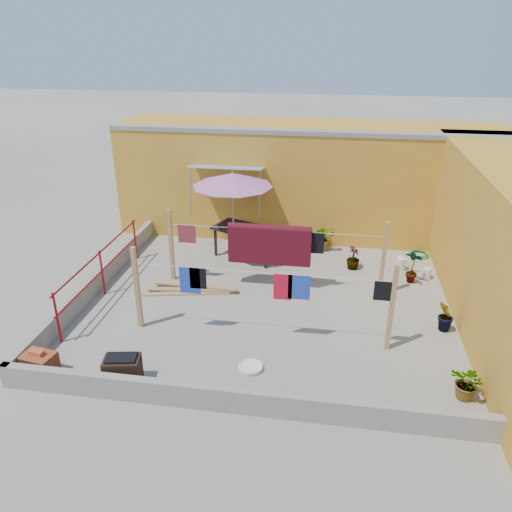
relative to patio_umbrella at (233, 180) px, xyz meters
name	(u,v)px	position (x,y,z in m)	size (l,w,h in m)	color
ground	(269,303)	(1.24, -2.14, -2.20)	(80.00, 80.00, 0.00)	#9E998E
wall_back	(308,179)	(1.74, 2.55, -0.59)	(11.00, 3.27, 3.21)	#BD7A29
parapet_front	(239,400)	(1.24, -5.72, -1.98)	(8.30, 0.16, 0.44)	gray
parapet_left	(99,281)	(-2.84, -2.14, -1.98)	(0.16, 7.30, 0.44)	gray
red_railing	(101,266)	(-2.61, -2.34, -1.48)	(0.05, 4.20, 1.10)	maroon
clothesline_rig	(269,250)	(1.14, -1.57, -1.15)	(5.09, 2.35, 1.80)	tan
patio_umbrella	(233,180)	(0.00, 0.00, 0.00)	(2.50, 2.50, 2.45)	gray
outdoor_table	(247,231)	(0.31, 0.25, -1.45)	(1.98, 1.48, 0.83)	black
brick_stack	(39,364)	(-2.46, -5.34, -1.99)	(0.63, 0.50, 0.50)	#9D4824
lumber_pile	(191,290)	(-0.64, -1.94, -2.14)	(2.19, 0.61, 0.13)	tan
brazier	(123,370)	(-0.88, -5.34, -1.93)	(0.68, 0.51, 0.55)	black
white_basin	(251,367)	(1.24, -4.60, -2.16)	(0.46, 0.46, 0.08)	silver
water_jug_a	(427,273)	(4.94, -0.32, -2.06)	(0.20, 0.20, 0.32)	silver
water_jug_b	(401,264)	(4.34, 0.08, -2.03)	(0.24, 0.24, 0.38)	silver
green_hose	(419,254)	(4.94, 1.06, -2.16)	(0.55, 0.55, 0.08)	#1F7B1B
plant_back_a	(323,238)	(2.33, 1.06, -1.84)	(0.65, 0.56, 0.72)	#245C1A
plant_back_b	(353,258)	(3.13, -0.04, -1.89)	(0.35, 0.35, 0.62)	#245C1A
plant_right_a	(413,266)	(4.54, -0.59, -1.77)	(0.45, 0.31, 0.86)	#245C1A
plant_right_b	(446,316)	(4.94, -2.73, -1.85)	(0.39, 0.31, 0.71)	#245C1A
plant_right_c	(468,384)	(4.94, -4.81, -1.89)	(0.55, 0.48, 0.61)	#245C1A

